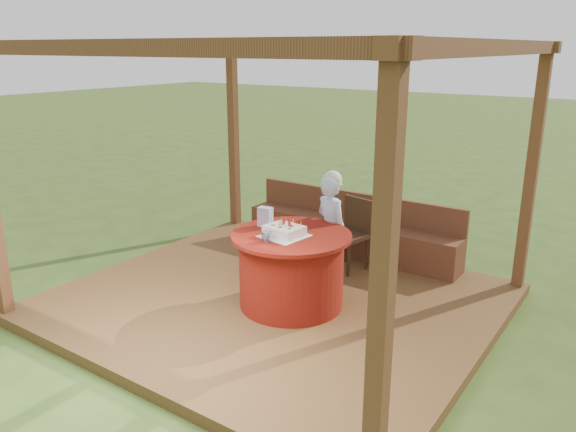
# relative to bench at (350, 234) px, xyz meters

# --- Properties ---
(ground) EXTENTS (60.00, 60.00, 0.00)m
(ground) POSITION_rel_bench_xyz_m (0.00, -1.72, -0.38)
(ground) COLOR #314B19
(ground) RESTS_ON ground
(deck) EXTENTS (4.50, 4.00, 0.12)m
(deck) POSITION_rel_bench_xyz_m (0.00, -1.72, -0.32)
(deck) COLOR brown
(deck) RESTS_ON ground
(pergola) EXTENTS (4.50, 4.00, 2.72)m
(pergola) POSITION_rel_bench_xyz_m (0.00, -1.72, 2.02)
(pergola) COLOR brown
(pergola) RESTS_ON deck
(bench) EXTENTS (3.00, 0.42, 0.80)m
(bench) POSITION_rel_bench_xyz_m (0.00, 0.00, 0.00)
(bench) COLOR brown
(bench) RESTS_ON deck
(table) EXTENTS (1.26, 1.26, 0.80)m
(table) POSITION_rel_bench_xyz_m (0.25, -1.76, 0.14)
(table) COLOR maroon
(table) RESTS_ON deck
(chair) EXTENTS (0.52, 0.52, 0.88)m
(chair) POSITION_rel_bench_xyz_m (0.26, -0.45, 0.23)
(chair) COLOR #352011
(chair) RESTS_ON deck
(elderly_woman) EXTENTS (0.57, 0.48, 1.37)m
(elderly_woman) POSITION_rel_bench_xyz_m (0.35, -1.11, 0.42)
(elderly_woman) COLOR #A7CDF9
(elderly_woman) RESTS_ON deck
(birthday_cake) EXTENTS (0.47, 0.47, 0.19)m
(birthday_cake) POSITION_rel_bench_xyz_m (0.23, -1.87, 0.59)
(birthday_cake) COLOR white
(birthday_cake) RESTS_ON table
(gift_bag) EXTENTS (0.16, 0.11, 0.21)m
(gift_bag) POSITION_rel_bench_xyz_m (-0.13, -1.71, 0.64)
(gift_bag) COLOR #E997D5
(gift_bag) RESTS_ON table
(drinking_glass) EXTENTS (0.14, 0.14, 0.10)m
(drinking_glass) POSITION_rel_bench_xyz_m (0.18, -2.11, 0.59)
(drinking_glass) COLOR white
(drinking_glass) RESTS_ON table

